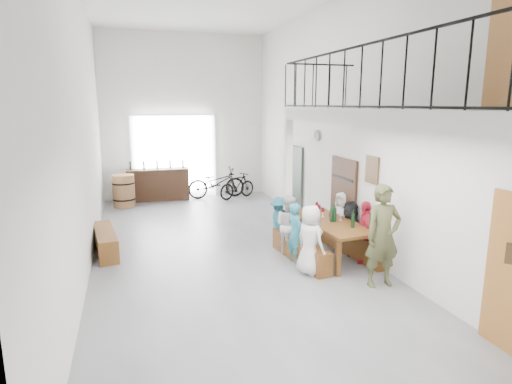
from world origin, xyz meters
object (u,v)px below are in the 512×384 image
object	(u,v)px
serving_counter	(158,185)
host_standing	(383,236)
bicycle_near	(216,183)
tasting_table	(329,224)
side_bench	(105,241)
bench_inner	(300,250)
oak_barrel	(124,191)

from	to	relation	value
serving_counter	host_standing	bearing A→B (deg)	-66.32
host_standing	bicycle_near	size ratio (longest dim) A/B	0.93
tasting_table	host_standing	xyz separation A→B (m)	(0.25, -1.60, 0.21)
side_bench	tasting_table	bearing A→B (deg)	-19.88
bench_inner	host_standing	xyz separation A→B (m)	(0.92, -1.53, 0.69)
side_bench	host_standing	size ratio (longest dim) A/B	0.96
side_bench	bench_inner	bearing A→B (deg)	-23.87
serving_counter	side_bench	bearing A→B (deg)	-104.83
serving_counter	host_standing	world-z (taller)	host_standing
tasting_table	bench_inner	size ratio (longest dim) A/B	1.19
tasting_table	oak_barrel	size ratio (longest dim) A/B	2.34
tasting_table	bicycle_near	world-z (taller)	bicycle_near
bicycle_near	serving_counter	bearing A→B (deg)	82.31
tasting_table	host_standing	bearing A→B (deg)	-86.68
tasting_table	serving_counter	world-z (taller)	serving_counter
side_bench	oak_barrel	distance (m)	4.33
oak_barrel	host_standing	distance (m)	8.74
bench_inner	oak_barrel	world-z (taller)	oak_barrel
tasting_table	host_standing	distance (m)	1.63
tasting_table	oak_barrel	bearing A→B (deg)	119.41
side_bench	serving_counter	bearing A→B (deg)	73.35
oak_barrel	host_standing	size ratio (longest dim) A/B	0.55
side_bench	bicycle_near	bearing A→B (deg)	54.19
tasting_table	oak_barrel	distance (m)	7.25
oak_barrel	bicycle_near	distance (m)	3.09
tasting_table	serving_counter	xyz separation A→B (m)	(-3.05, 6.62, -0.18)
bench_inner	tasting_table	bearing A→B (deg)	-0.17
oak_barrel	host_standing	xyz separation A→B (m)	(4.39, -7.54, 0.41)
tasting_table	oak_barrel	xyz separation A→B (m)	(-4.15, 5.95, -0.20)
bench_inner	side_bench	bearing A→B (deg)	149.96
side_bench	serving_counter	world-z (taller)	serving_counter
bench_inner	host_standing	bearing A→B (deg)	-65.15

